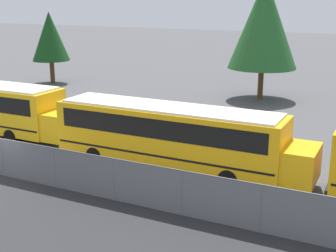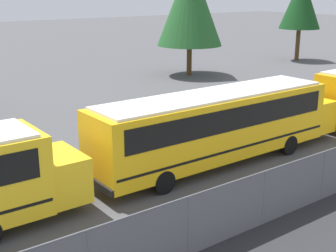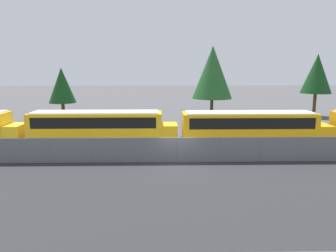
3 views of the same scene
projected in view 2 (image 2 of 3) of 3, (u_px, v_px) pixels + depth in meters
The scene contains 3 objects.
school_bus_2 at pixel (220, 122), 19.91m from camera, with size 12.91×2.56×3.13m.
tree_0 at pixel (190, 2), 39.25m from camera, with size 5.55×5.55×9.80m.
tree_1 at pixel (301, 2), 47.64m from camera, with size 4.18×4.18×8.72m.
Camera 2 is at (-19.79, -9.04, 7.32)m, focal length 50.00 mm.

